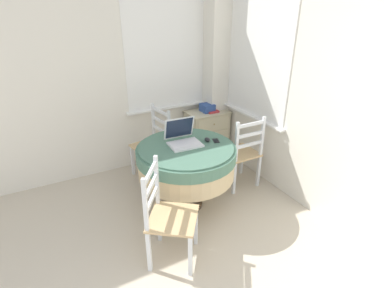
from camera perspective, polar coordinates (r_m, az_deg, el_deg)
The scene contains 11 objects.
corner_room_shell at distance 3.05m, azimuth 3.50°, elevation 10.07°, with size 4.36×5.08×2.55m.
round_dining_table at distance 3.17m, azimuth -1.10°, elevation -2.94°, with size 1.05×1.05×0.73m.
laptop at distance 3.15m, azimuth -1.72°, elevation 1.04°, with size 0.35×0.33×0.26m.
computer_mouse at distance 3.21m, azimuth 2.95°, elevation 0.84°, with size 0.05×0.08×0.04m.
cell_phone at distance 3.23m, azimuth 4.59°, elevation 0.65°, with size 0.09×0.11×0.01m.
dining_chair_near_back_window at distance 3.85m, azimuth -7.38°, elevation -0.14°, with size 0.47×0.48×0.92m.
dining_chair_near_right_window at distance 3.65m, azimuth 9.41°, elevation -1.75°, with size 0.42×0.40×0.92m.
dining_chair_camera_near at distance 2.61m, azimuth -4.65°, elevation -13.59°, with size 0.57×0.57×0.92m.
corner_cabinet at distance 4.39m, azimuth 2.84°, elevation 1.99°, with size 0.58×0.41×0.69m.
storage_box at distance 4.25m, azimuth 2.94°, elevation 6.90°, with size 0.17×0.18×0.11m.
book_on_cabinet at distance 4.26m, azimuth 3.69°, elevation 6.35°, with size 0.16×0.19×0.02m.
Camera 1 is at (-0.31, -0.46, 2.07)m, focal length 28.00 mm.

